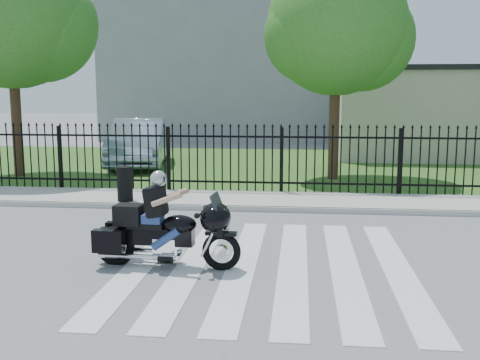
# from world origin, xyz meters

# --- Properties ---
(ground) EXTENTS (120.00, 120.00, 0.00)m
(ground) POSITION_xyz_m (0.00, 0.00, 0.00)
(ground) COLOR slate
(ground) RESTS_ON ground
(crosswalk) EXTENTS (5.00, 5.50, 0.01)m
(crosswalk) POSITION_xyz_m (0.00, 0.00, 0.01)
(crosswalk) COLOR silver
(crosswalk) RESTS_ON ground
(sidewalk) EXTENTS (40.00, 2.00, 0.12)m
(sidewalk) POSITION_xyz_m (0.00, 5.00, 0.06)
(sidewalk) COLOR #ADAAA3
(sidewalk) RESTS_ON ground
(curb) EXTENTS (40.00, 0.12, 0.12)m
(curb) POSITION_xyz_m (0.00, 4.00, 0.06)
(curb) COLOR #ADAAA3
(curb) RESTS_ON ground
(grass_strip) EXTENTS (40.00, 12.00, 0.02)m
(grass_strip) POSITION_xyz_m (0.00, 12.00, 0.01)
(grass_strip) COLOR #2D5F20
(grass_strip) RESTS_ON ground
(iron_fence) EXTENTS (26.00, 0.04, 1.80)m
(iron_fence) POSITION_xyz_m (0.00, 6.00, 0.90)
(iron_fence) COLOR black
(iron_fence) RESTS_ON ground
(tree_left) EXTENTS (4.80, 4.80, 7.58)m
(tree_left) POSITION_xyz_m (-8.50, 8.50, 5.17)
(tree_left) COLOR #382316
(tree_left) RESTS_ON ground
(tree_mid) EXTENTS (4.20, 4.20, 6.78)m
(tree_mid) POSITION_xyz_m (1.50, 9.00, 4.67)
(tree_mid) COLOR #382316
(tree_mid) RESTS_ON ground
(building_low) EXTENTS (10.00, 6.00, 3.50)m
(building_low) POSITION_xyz_m (7.00, 16.00, 1.75)
(building_low) COLOR #B5AB97
(building_low) RESTS_ON ground
(building_low_roof) EXTENTS (10.20, 6.20, 0.20)m
(building_low_roof) POSITION_xyz_m (7.00, 16.00, 3.60)
(building_low_roof) COLOR black
(building_low_roof) RESTS_ON building_low
(building_tall) EXTENTS (15.00, 10.00, 12.00)m
(building_tall) POSITION_xyz_m (-3.00, 26.00, 6.00)
(building_tall) COLOR gray
(building_tall) RESTS_ON ground
(motorcycle_rider) EXTENTS (2.35, 0.79, 1.55)m
(motorcycle_rider) POSITION_xyz_m (-1.62, -0.22, 0.63)
(motorcycle_rider) COLOR black
(motorcycle_rider) RESTS_ON ground
(parked_car) EXTENTS (2.71, 5.44, 1.71)m
(parked_car) POSITION_xyz_m (-5.36, 11.31, 0.88)
(parked_car) COLOR #97A9BF
(parked_car) RESTS_ON grass_strip
(litter_bin) EXTENTS (0.43, 0.43, 0.83)m
(litter_bin) POSITION_xyz_m (-3.66, 4.30, 0.53)
(litter_bin) COLOR black
(litter_bin) RESTS_ON sidewalk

